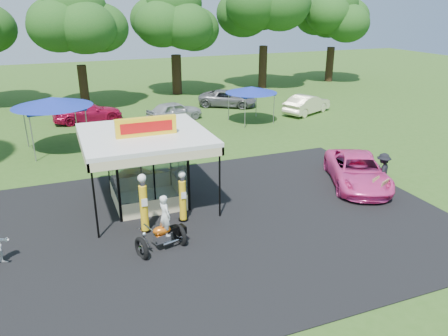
{
  "coord_description": "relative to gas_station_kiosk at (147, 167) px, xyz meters",
  "views": [
    {
      "loc": [
        -5.51,
        -13.37,
        8.7
      ],
      "look_at": [
        1.36,
        4.0,
        1.6
      ],
      "focal_mm": 35.0,
      "sensor_mm": 36.0,
      "label": 1
    }
  ],
  "objects": [
    {
      "name": "bg_car_b",
      "position": [
        -1.17,
        16.29,
        -1.03
      ],
      "size": [
        5.35,
        2.54,
        1.51
      ],
      "primitive_type": "imported",
      "rotation": [
        0.0,
        0.0,
        1.66
      ],
      "color": "#B20D38",
      "rests_on": "ground"
    },
    {
      "name": "oak_far_c",
      "position": [
        -0.88,
        21.78,
        4.77
      ],
      "size": [
        8.76,
        8.76,
        10.32
      ],
      "color": "black",
      "rests_on": "ground"
    },
    {
      "name": "bg_car_d",
      "position": [
        10.97,
        17.3,
        -1.07
      ],
      "size": [
        5.6,
        4.72,
        1.42
      ],
      "primitive_type": "imported",
      "rotation": [
        0.0,
        0.0,
        1.01
      ],
      "color": "slate",
      "rests_on": "ground"
    },
    {
      "name": "gas_pump_right",
      "position": [
        0.97,
        -2.33,
        -0.69
      ],
      "size": [
        0.42,
        0.42,
        2.27
      ],
      "color": "black",
      "rests_on": "ground"
    },
    {
      "name": "gas_station_kiosk",
      "position": [
        0.0,
        0.0,
        0.0
      ],
      "size": [
        5.4,
        5.4,
        4.18
      ],
      "color": "white",
      "rests_on": "ground"
    },
    {
      "name": "a_frame_sign",
      "position": [
        10.05,
        -3.75,
        -1.22
      ],
      "size": [
        0.67,
        0.76,
        1.1
      ],
      "rotation": [
        0.0,
        0.0,
        0.41
      ],
      "color": "#593819",
      "rests_on": "ground"
    },
    {
      "name": "oak_far_e",
      "position": [
        17.91,
        24.45,
        6.06
      ],
      "size": [
        10.32,
        10.32,
        12.28
      ],
      "color": "black",
      "rests_on": "ground"
    },
    {
      "name": "oak_far_d",
      "position": [
        8.33,
        24.49,
        5.06
      ],
      "size": [
        9.02,
        9.02,
        10.74
      ],
      "color": "black",
      "rests_on": "ground"
    },
    {
      "name": "oak_far_f",
      "position": [
        27.04,
        25.33,
        5.03
      ],
      "size": [
        8.81,
        8.81,
        10.61
      ],
      "color": "black",
      "rests_on": "ground"
    },
    {
      "name": "gas_pump_left",
      "position": [
        -0.73,
        -2.68,
        -0.58
      ],
      "size": [
        0.47,
        0.47,
        2.51
      ],
      "color": "black",
      "rests_on": "ground"
    },
    {
      "name": "kiosk_car",
      "position": [
        -0.0,
        2.21,
        -1.3
      ],
      "size": [
        2.82,
        1.13,
        0.96
      ],
      "primitive_type": "imported",
      "rotation": [
        0.0,
        0.0,
        1.57
      ],
      "color": "yellow",
      "rests_on": "ground"
    },
    {
      "name": "ground",
      "position": [
        2.0,
        -4.99,
        -1.78
      ],
      "size": [
        120.0,
        120.0,
        0.0
      ],
      "primitive_type": "plane",
      "color": "#30551A",
      "rests_on": "ground"
    },
    {
      "name": "asphalt_apron",
      "position": [
        2.0,
        -2.99,
        -1.76
      ],
      "size": [
        20.0,
        14.0,
        0.04
      ],
      "primitive_type": "cube",
      "color": "black",
      "rests_on": "ground"
    },
    {
      "name": "spare_tires",
      "position": [
        -1.1,
        -1.2,
        -1.46
      ],
      "size": [
        0.78,
        0.48,
        0.67
      ],
      "rotation": [
        0.0,
        0.0,
        0.01
      ],
      "color": "black",
      "rests_on": "ground"
    },
    {
      "name": "pink_sedan",
      "position": [
        10.29,
        -1.78,
        -1.02
      ],
      "size": [
        4.57,
        6.07,
        1.53
      ],
      "primitive_type": "imported",
      "rotation": [
        0.0,
        0.0,
        -0.42
      ],
      "color": "#FB44A0",
      "rests_on": "ground"
    },
    {
      "name": "motorcycle",
      "position": [
        -0.33,
        -4.27,
        -0.89
      ],
      "size": [
        2.02,
        1.35,
        2.29
      ],
      "rotation": [
        0.0,
        0.0,
        0.27
      ],
      "color": "black",
      "rests_on": "ground"
    },
    {
      "name": "spectator_east_a",
      "position": [
        11.07,
        -2.67,
        -0.85
      ],
      "size": [
        1.38,
        1.27,
        1.86
      ],
      "primitive_type": "imported",
      "rotation": [
        0.0,
        0.0,
        3.77
      ],
      "color": "black",
      "rests_on": "ground"
    },
    {
      "name": "tent_east",
      "position": [
        10.55,
        11.56,
        0.71
      ],
      "size": [
        3.94,
        3.94,
        2.76
      ],
      "rotation": [
        0.0,
        0.0,
        0.11
      ],
      "color": "gray",
      "rests_on": "ground"
    },
    {
      "name": "bg_car_c",
      "position": [
        5.18,
        14.16,
        -1.03
      ],
      "size": [
        4.77,
        3.0,
        1.51
      ],
      "primitive_type": "imported",
      "rotation": [
        0.0,
        0.0,
        1.86
      ],
      "color": "#A5A6AA",
      "rests_on": "ground"
    },
    {
      "name": "bg_car_e",
      "position": [
        16.08,
        12.39,
        -1.0
      ],
      "size": [
        5.02,
        3.54,
        1.57
      ],
      "primitive_type": "imported",
      "rotation": [
        0.0,
        0.0,
        2.01
      ],
      "color": "#F7F0BD",
      "rests_on": "ground"
    },
    {
      "name": "tent_west",
      "position": [
        -3.6,
        9.8,
        1.24
      ],
      "size": [
        4.79,
        4.79,
        3.35
      ],
      "rotation": [
        0.0,
        0.0,
        0.15
      ],
      "color": "gray",
      "rests_on": "ground"
    }
  ]
}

